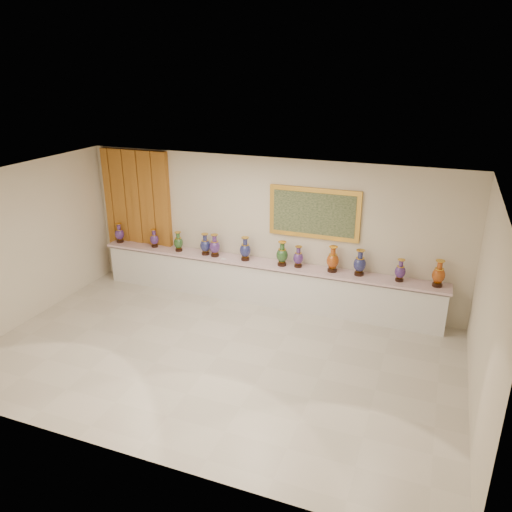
% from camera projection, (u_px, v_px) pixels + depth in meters
% --- Properties ---
extents(ground, '(8.00, 8.00, 0.00)m').
position_uv_depth(ground, '(217.00, 356.00, 8.53)').
color(ground, beige).
rests_on(ground, ground).
extents(room, '(8.00, 8.00, 8.00)m').
position_uv_depth(room, '(164.00, 216.00, 10.89)').
color(room, beige).
rests_on(room, ground).
extents(counter, '(7.28, 0.48, 0.90)m').
position_uv_depth(counter, '(263.00, 283.00, 10.35)').
color(counter, white).
rests_on(counter, ground).
extents(vase_0, '(0.27, 0.27, 0.44)m').
position_uv_depth(vase_0, '(119.00, 234.00, 11.24)').
color(vase_0, black).
rests_on(vase_0, counter).
extents(vase_1, '(0.23, 0.23, 0.41)m').
position_uv_depth(vase_1, '(154.00, 239.00, 10.95)').
color(vase_1, black).
rests_on(vase_1, counter).
extents(vase_2, '(0.26, 0.26, 0.43)m').
position_uv_depth(vase_2, '(178.00, 242.00, 10.71)').
color(vase_2, black).
rests_on(vase_2, counter).
extents(vase_3, '(0.26, 0.26, 0.46)m').
position_uv_depth(vase_3, '(205.00, 245.00, 10.51)').
color(vase_3, black).
rests_on(vase_3, counter).
extents(vase_4, '(0.28, 0.28, 0.48)m').
position_uv_depth(vase_4, '(215.00, 247.00, 10.41)').
color(vase_4, black).
rests_on(vase_4, counter).
extents(vase_5, '(0.24, 0.24, 0.49)m').
position_uv_depth(vase_5, '(245.00, 250.00, 10.20)').
color(vase_5, black).
rests_on(vase_5, counter).
extents(vase_6, '(0.29, 0.29, 0.50)m').
position_uv_depth(vase_6, '(282.00, 255.00, 9.92)').
color(vase_6, black).
rests_on(vase_6, counter).
extents(vase_7, '(0.21, 0.21, 0.43)m').
position_uv_depth(vase_7, '(298.00, 258.00, 9.87)').
color(vase_7, black).
rests_on(vase_7, counter).
extents(vase_8, '(0.26, 0.26, 0.52)m').
position_uv_depth(vase_8, '(333.00, 260.00, 9.63)').
color(vase_8, black).
rests_on(vase_8, counter).
extents(vase_9, '(0.24, 0.24, 0.51)m').
position_uv_depth(vase_9, '(360.00, 264.00, 9.47)').
color(vase_9, black).
rests_on(vase_9, counter).
extents(vase_10, '(0.20, 0.20, 0.43)m').
position_uv_depth(vase_10, '(400.00, 271.00, 9.22)').
color(vase_10, black).
rests_on(vase_10, counter).
extents(vase_11, '(0.28, 0.28, 0.50)m').
position_uv_depth(vase_11, '(439.00, 275.00, 8.98)').
color(vase_11, black).
rests_on(vase_11, counter).
extents(label_card, '(0.10, 0.06, 0.00)m').
position_uv_depth(label_card, '(224.00, 259.00, 10.34)').
color(label_card, white).
rests_on(label_card, counter).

